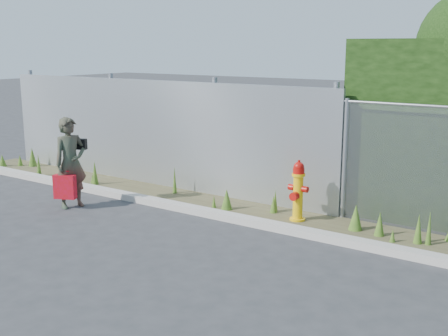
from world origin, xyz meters
TOP-DOWN VIEW (x-y plane):
  - ground at (0.00, 0.00)m, footprint 80.00×80.00m
  - curb at (0.00, 1.80)m, footprint 16.00×0.22m
  - weed_strip at (0.28, 2.45)m, footprint 16.00×1.31m
  - corrugated_fence at (-3.25, 3.01)m, footprint 8.50×0.21m
  - fire_hydrant at (0.50, 2.41)m, footprint 0.35×0.31m
  - woman at (-3.28, 0.86)m, footprint 0.55×0.69m
  - red_tote_bag at (-3.28, 0.69)m, footprint 0.39×0.14m
  - black_shoulder_bag at (-3.29, 1.09)m, footprint 0.26×0.11m

SIDE VIEW (x-z plane):
  - ground at x=0.00m, z-range 0.00..0.00m
  - curb at x=0.00m, z-range 0.00..0.12m
  - weed_strip at x=0.28m, z-range -0.16..0.39m
  - red_tote_bag at x=-3.28m, z-range 0.16..0.67m
  - fire_hydrant at x=0.50m, z-range -0.02..1.03m
  - woman at x=-3.28m, z-range 0.00..1.65m
  - corrugated_fence at x=-3.25m, z-range -0.05..2.25m
  - black_shoulder_bag at x=-3.29m, z-range 1.04..1.23m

